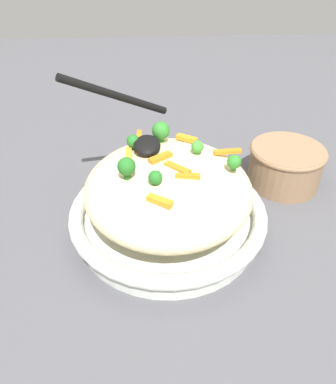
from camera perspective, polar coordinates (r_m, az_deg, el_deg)
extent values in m
plane|color=#4C4C51|center=(0.58, 0.00, -5.75)|extent=(2.40, 2.40, 0.00)
cylinder|color=silver|center=(0.57, 0.00, -4.76)|extent=(0.27, 0.27, 0.03)
torus|color=silver|center=(0.55, 0.00, -2.89)|extent=(0.30, 0.30, 0.02)
torus|color=black|center=(0.55, 0.00, -2.54)|extent=(0.29, 0.29, 0.00)
ellipsoid|color=beige|center=(0.52, 0.00, 0.74)|extent=(0.26, 0.24, 0.08)
cube|color=orange|center=(0.59, -4.55, 8.89)|extent=(0.03, 0.01, 0.01)
cube|color=orange|center=(0.48, 3.10, 2.45)|extent=(0.01, 0.03, 0.01)
cube|color=orange|center=(0.55, 9.34, 6.30)|extent=(0.01, 0.04, 0.01)
cube|color=orange|center=(0.53, -6.21, 5.63)|extent=(0.04, 0.01, 0.01)
cube|color=orange|center=(0.49, 1.47, 3.74)|extent=(0.04, 0.04, 0.01)
cube|color=orange|center=(0.58, 2.98, 8.42)|extent=(0.03, 0.03, 0.01)
cube|color=orange|center=(0.44, -1.30, -1.40)|extent=(0.03, 0.03, 0.01)
cube|color=orange|center=(0.51, -1.18, 5.41)|extent=(0.03, 0.04, 0.01)
cylinder|color=#296820|center=(0.51, 10.23, 3.73)|extent=(0.01, 0.01, 0.01)
sphere|color=#2D7A28|center=(0.51, 10.35, 4.69)|extent=(0.02, 0.02, 0.02)
cylinder|color=#296820|center=(0.57, -1.12, 8.33)|extent=(0.01, 0.01, 0.01)
sphere|color=#2D7A28|center=(0.56, -1.14, 9.63)|extent=(0.03, 0.03, 0.03)
cylinder|color=#377928|center=(0.53, 4.59, 6.24)|extent=(0.01, 0.01, 0.01)
sphere|color=#3D8E33|center=(0.53, 4.64, 7.13)|extent=(0.02, 0.02, 0.02)
cylinder|color=#205B1C|center=(0.47, -1.98, 1.39)|extent=(0.01, 0.01, 0.01)
sphere|color=#236B23|center=(0.46, -2.00, 2.31)|extent=(0.02, 0.02, 0.02)
cylinder|color=#205B1C|center=(0.55, -5.41, 6.98)|extent=(0.01, 0.01, 0.01)
sphere|color=#236B23|center=(0.55, -5.48, 7.94)|extent=(0.02, 0.02, 0.02)
cylinder|color=#205B1C|center=(0.48, -6.43, 2.65)|extent=(0.01, 0.01, 0.01)
sphere|color=#236B23|center=(0.47, -6.55, 4.04)|extent=(0.02, 0.02, 0.02)
ellipsoid|color=black|center=(0.54, -3.31, 7.37)|extent=(0.06, 0.04, 0.02)
cylinder|color=black|center=(0.59, -8.00, 14.74)|extent=(0.10, 0.16, 0.10)
cylinder|color=#8C6B4C|center=(0.69, 17.91, 3.91)|extent=(0.13, 0.13, 0.07)
torus|color=#8C6B4C|center=(0.67, 18.40, 6.16)|extent=(0.13, 0.13, 0.01)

